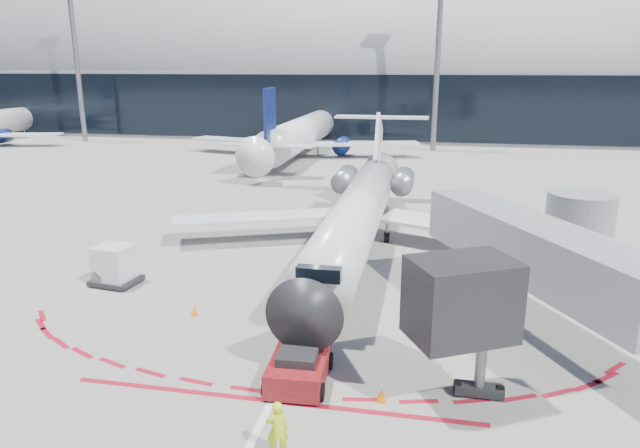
% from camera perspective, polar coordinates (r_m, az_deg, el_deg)
% --- Properties ---
extents(ground, '(260.00, 260.00, 0.00)m').
position_cam_1_polar(ground, '(29.88, 1.15, -5.45)').
color(ground, slate).
rests_on(ground, ground).
extents(apron_centerline, '(0.25, 40.00, 0.01)m').
position_cam_1_polar(apron_centerline, '(31.73, 1.77, -4.17)').
color(apron_centerline, silver).
rests_on(apron_centerline, ground).
extents(apron_stop_bar, '(14.00, 0.25, 0.01)m').
position_cam_1_polar(apron_stop_bar, '(19.82, -4.87, -17.21)').
color(apron_stop_bar, maroon).
rests_on(apron_stop_bar, ground).
extents(terminal_building, '(150.00, 24.15, 24.00)m').
position_cam_1_polar(terminal_building, '(92.61, 8.35, 14.06)').
color(terminal_building, gray).
rests_on(terminal_building, ground).
extents(jet_bridge, '(10.03, 15.20, 4.90)m').
position_cam_1_polar(jet_bridge, '(26.15, 21.64, -2.72)').
color(jet_bridge, gray).
rests_on(jet_bridge, ground).
extents(light_mast_west, '(0.70, 0.70, 25.00)m').
position_cam_1_polar(light_mast_west, '(90.43, -23.23, 15.50)').
color(light_mast_west, slate).
rests_on(light_mast_west, ground).
extents(light_mast_centre, '(0.70, 0.70, 25.00)m').
position_cam_1_polar(light_mast_centre, '(75.51, 11.72, 16.62)').
color(light_mast_centre, slate).
rests_on(light_mast_centre, ground).
extents(regional_jet, '(23.79, 29.34, 7.35)m').
position_cam_1_polar(regional_jet, '(34.24, 4.03, 1.57)').
color(regional_jet, silver).
rests_on(regional_jet, ground).
extents(pushback_tug, '(2.19, 4.90, 1.26)m').
position_cam_1_polar(pushback_tug, '(20.52, -2.12, -14.13)').
color(pushback_tug, '#5A0D0C').
rests_on(pushback_tug, ground).
extents(ramp_worker, '(0.74, 0.60, 1.76)m').
position_cam_1_polar(ramp_worker, '(17.03, -4.29, -19.79)').
color(ramp_worker, '#D4EB18').
rests_on(ramp_worker, ground).
extents(uld_container, '(2.38, 2.10, 2.03)m').
position_cam_1_polar(uld_container, '(30.58, -19.82, -3.91)').
color(uld_container, black).
rests_on(uld_container, ground).
extents(safety_cone_left, '(0.33, 0.33, 0.46)m').
position_cam_1_polar(safety_cone_left, '(26.16, -12.44, -8.46)').
color(safety_cone_left, '#FF6905').
rests_on(safety_cone_left, ground).
extents(safety_cone_right, '(0.33, 0.33, 0.46)m').
position_cam_1_polar(safety_cone_right, '(19.73, 6.14, -16.65)').
color(safety_cone_right, '#FF6905').
rests_on(safety_cone_right, ground).
extents(bg_airliner_1, '(33.42, 35.39, 10.81)m').
position_cam_1_polar(bg_airliner_1, '(70.50, -1.79, 11.25)').
color(bg_airliner_1, silver).
rests_on(bg_airliner_1, ground).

